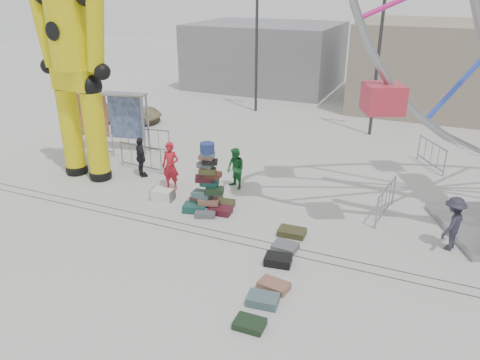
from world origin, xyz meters
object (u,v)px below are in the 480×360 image
at_px(banner_scaffold, 107,107).
at_px(pedestrian_black, 141,157).
at_px(barricade_wheel_back, 431,155).
at_px(pedestrian_red, 171,166).
at_px(suitcase_tower, 209,192).
at_px(lamp_post_right, 382,43).
at_px(barricade_dummy_a, 95,141).
at_px(parked_suv, 127,112).
at_px(crash_test_dummy, 74,62).
at_px(barricade_dummy_b, 148,140).
at_px(pedestrian_green, 236,169).
at_px(barricade_dummy_c, 141,158).
at_px(steamer_trunk, 163,195).
at_px(lamp_post_left, 258,33).
at_px(barricade_wheel_front, 386,201).
at_px(pedestrian_grey, 453,224).

relative_size(banner_scaffold, pedestrian_black, 2.32).
relative_size(barricade_wheel_back, pedestrian_red, 1.11).
bearing_deg(suitcase_tower, lamp_post_right, 59.01).
bearing_deg(barricade_dummy_a, parked_suv, 113.40).
relative_size(suitcase_tower, barricade_dummy_a, 1.20).
distance_m(suitcase_tower, crash_test_dummy, 6.93).
relative_size(barricade_dummy_b, pedestrian_red, 1.11).
height_order(barricade_dummy_a, barricade_dummy_b, same).
xyz_separation_m(suitcase_tower, banner_scaffold, (-6.85, 3.65, 1.33)).
height_order(barricade_wheel_back, pedestrian_green, pedestrian_green).
relative_size(lamp_post_right, suitcase_tower, 3.33).
relative_size(barricade_dummy_a, barricade_dummy_c, 1.00).
bearing_deg(barricade_dummy_c, steamer_trunk, -37.87).
xyz_separation_m(barricade_dummy_c, parked_suv, (-4.84, 5.66, -0.02)).
bearing_deg(suitcase_tower, lamp_post_left, 92.44).
xyz_separation_m(barricade_wheel_front, pedestrian_green, (-5.42, 0.12, 0.23)).
distance_m(banner_scaffold, barricade_wheel_back, 14.03).
height_order(barricade_dummy_b, pedestrian_grey, pedestrian_grey).
bearing_deg(steamer_trunk, barricade_wheel_front, 8.00).
xyz_separation_m(lamp_post_left, steamer_trunk, (1.42, -12.72, -4.29)).
bearing_deg(lamp_post_left, pedestrian_red, -84.08).
distance_m(lamp_post_left, crash_test_dummy, 12.26).
distance_m(lamp_post_left, suitcase_tower, 13.73).
bearing_deg(suitcase_tower, barricade_dummy_b, 129.24).
bearing_deg(pedestrian_red, lamp_post_left, 90.13).
distance_m(steamer_trunk, pedestrian_red, 1.21).
relative_size(suitcase_tower, barricade_wheel_back, 1.20).
relative_size(barricade_dummy_a, parked_suv, 0.52).
height_order(barricade_dummy_a, pedestrian_green, pedestrian_green).
relative_size(suitcase_tower, barricade_dummy_c, 1.20).
xyz_separation_m(pedestrian_green, pedestrian_black, (-3.87, -0.43, 0.02)).
bearing_deg(pedestrian_green, pedestrian_red, -126.46).
bearing_deg(pedestrian_green, parked_suv, 176.47).
relative_size(banner_scaffold, pedestrian_red, 2.06).
bearing_deg(lamp_post_right, suitcase_tower, -108.99).
relative_size(steamer_trunk, barricade_dummy_a, 0.40).
xyz_separation_m(pedestrian_red, pedestrian_black, (-1.70, 0.57, -0.10)).
bearing_deg(barricade_dummy_a, pedestrian_black, -20.06).
bearing_deg(suitcase_tower, crash_test_dummy, 160.46).
relative_size(pedestrian_black, parked_suv, 0.42).
relative_size(suitcase_tower, crash_test_dummy, 0.28).
relative_size(lamp_post_left, suitcase_tower, 3.33).
relative_size(suitcase_tower, pedestrian_green, 1.54).
bearing_deg(banner_scaffold, parked_suv, 107.00).
relative_size(barricade_dummy_c, barricade_wheel_back, 1.00).
xyz_separation_m(lamp_post_right, suitcase_tower, (-3.71, -10.78, -3.81)).
relative_size(pedestrian_green, parked_suv, 0.41).
relative_size(lamp_post_left, barricade_dummy_b, 4.00).
xyz_separation_m(crash_test_dummy, banner_scaffold, (-1.10, 2.89, -2.47)).
bearing_deg(pedestrian_black, banner_scaffold, 4.83).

